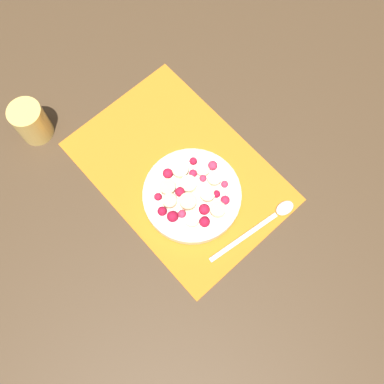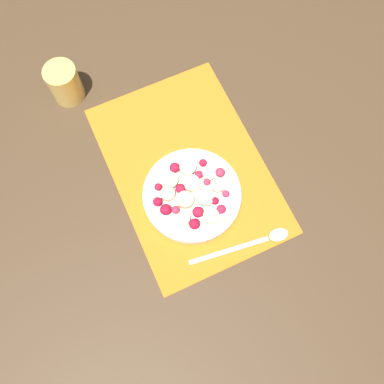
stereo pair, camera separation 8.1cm
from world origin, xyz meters
name	(u,v)px [view 2 (the right image)]	position (x,y,z in m)	size (l,w,h in m)	color
ground_plane	(188,169)	(0.00, 0.00, 0.00)	(3.00, 3.00, 0.00)	#4C3823
placemat	(188,169)	(0.00, 0.00, 0.00)	(0.43, 0.30, 0.01)	orange
fruit_bowl	(192,195)	(-0.06, 0.02, 0.02)	(0.19, 0.19, 0.05)	silver
spoon	(259,241)	(-0.19, -0.06, 0.01)	(0.04, 0.20, 0.01)	silver
drinking_glass	(65,83)	(0.27, 0.16, 0.04)	(0.07, 0.07, 0.09)	#F4CC66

